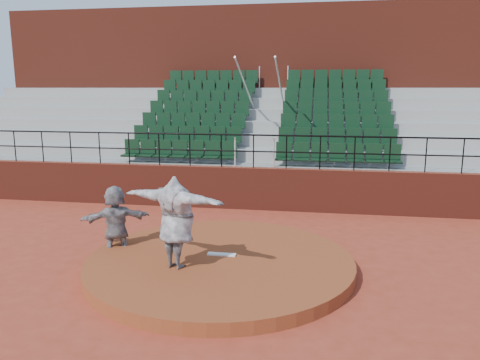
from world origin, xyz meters
name	(u,v)px	position (x,y,z in m)	size (l,w,h in m)	color
ground	(220,269)	(0.00, 0.00, 0.00)	(90.00, 90.00, 0.00)	#993622
pitchers_mound	(220,263)	(0.00, 0.00, 0.12)	(5.50, 5.50, 0.25)	brown
pitching_rubber	(222,254)	(0.00, 0.15, 0.27)	(0.60, 0.15, 0.03)	white
boundary_wall	(253,188)	(0.00, 5.00, 0.65)	(24.00, 0.30, 1.30)	maroon
wall_railing	(254,144)	(0.00, 5.00, 2.03)	(24.04, 0.05, 1.03)	black
seating_deck	(266,148)	(0.00, 8.64, 1.45)	(24.00, 5.97, 4.63)	gray
press_box_facade	(277,91)	(0.00, 12.60, 3.55)	(24.00, 3.00, 7.10)	maroon
pitcher	(176,222)	(-0.73, -0.64, 1.16)	(2.23, 0.61, 1.82)	black
fielder	(116,221)	(-2.42, 0.35, 0.81)	(1.50, 0.48, 1.62)	black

